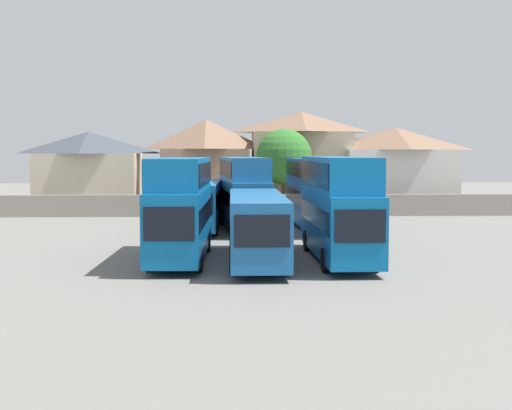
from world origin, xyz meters
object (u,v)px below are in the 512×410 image
at_px(house_terrace_left, 89,170).
at_px(tree_left_of_lot, 284,157).
at_px(bus_5, 244,189).
at_px(house_terrace_right, 301,160).
at_px(bus_6, 315,190).
at_px(house_terrace_centre, 206,164).
at_px(house_terrace_far_right, 395,168).
at_px(bus_2, 257,224).
at_px(bus_3, 338,202).
at_px(bus_4, 200,203).
at_px(bus_1, 181,203).

bearing_deg(house_terrace_left, tree_left_of_lot, -16.33).
height_order(bus_5, house_terrace_right, house_terrace_right).
xyz_separation_m(bus_6, house_terrace_centre, (-7.95, 16.57, 1.48)).
xyz_separation_m(bus_5, house_terrace_far_right, (14.35, 16.81, 1.06)).
distance_m(bus_2, house_terrace_right, 32.42).
xyz_separation_m(bus_3, house_terrace_left, (-18.25, 31.74, 0.81)).
distance_m(bus_3, bus_5, 14.47).
bearing_deg(bus_2, bus_3, 97.77).
xyz_separation_m(house_terrace_centre, tree_left_of_lot, (6.82, -4.12, 0.66)).
xyz_separation_m(house_terrace_far_right, tree_left_of_lot, (-10.59, -4.05, 1.04)).
height_order(bus_2, bus_6, bus_6).
xyz_separation_m(bus_3, bus_5, (-4.34, 13.80, -0.07)).
bearing_deg(house_terrace_right, bus_6, -92.60).
xyz_separation_m(bus_3, bus_4, (-7.30, 13.88, -0.98)).
relative_size(bus_1, bus_2, 0.89).
bearing_deg(bus_2, bus_5, -178.55).
bearing_deg(bus_5, house_terrace_centre, -174.43).
relative_size(bus_6, tree_left_of_lot, 1.66).
xyz_separation_m(bus_1, house_terrace_right, (9.03, 31.21, 1.75)).
bearing_deg(house_terrace_far_right, bus_6, -119.83).
distance_m(bus_4, bus_6, 7.90).
distance_m(bus_1, house_terrace_right, 32.54).
height_order(bus_2, bus_3, bus_3).
height_order(house_terrace_left, tree_left_of_lot, tree_left_of_lot).
bearing_deg(house_terrace_right, bus_5, -107.94).
distance_m(house_terrace_centre, house_terrace_right, 8.76).
bearing_deg(house_terrace_right, tree_left_of_lot, -111.91).
distance_m(bus_2, bus_3, 4.16).
relative_size(house_terrace_centre, house_terrace_far_right, 0.80).
bearing_deg(bus_6, house_terrace_centre, -156.78).
distance_m(bus_3, bus_6, 14.13).
distance_m(bus_5, bus_6, 4.91).
distance_m(house_terrace_far_right, tree_left_of_lot, 11.39).
bearing_deg(house_terrace_far_right, tree_left_of_lot, -159.09).
bearing_deg(house_terrace_far_right, bus_3, -108.11).
xyz_separation_m(bus_3, house_terrace_centre, (-7.40, 30.69, 1.37)).
xyz_separation_m(bus_5, house_terrace_left, (-13.91, 17.94, 0.87)).
bearing_deg(house_terrace_centre, bus_4, -89.65).
bearing_deg(bus_6, house_terrace_far_right, 147.75).
distance_m(bus_6, tree_left_of_lot, 12.68).
relative_size(bus_3, house_terrace_left, 1.17).
relative_size(house_terrace_right, house_terrace_far_right, 0.91).
height_order(bus_6, house_terrace_far_right, house_terrace_far_right).
xyz_separation_m(house_terrace_right, house_terrace_far_right, (8.68, -0.72, -0.74)).
bearing_deg(bus_1, bus_6, 151.03).
relative_size(bus_2, tree_left_of_lot, 1.61).
bearing_deg(house_terrace_left, bus_3, -60.10).
relative_size(bus_2, house_terrace_far_right, 1.14).
bearing_deg(house_terrace_far_right, house_terrace_left, 177.71).
xyz_separation_m(bus_5, bus_6, (4.90, 0.32, -0.05)).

